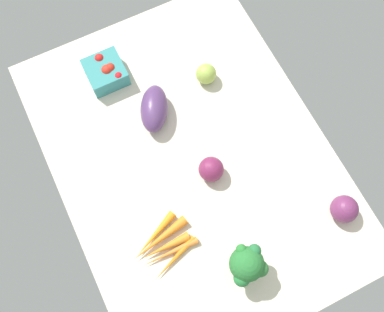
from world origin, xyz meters
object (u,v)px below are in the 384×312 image
(heirloom_tomato_green, at_px, (206,74))
(berry_basket, at_px, (106,72))
(red_onion_near_basket, at_px, (344,209))
(red_onion_center, at_px, (211,169))
(eggplant, at_px, (154,109))
(carrot_bunch, at_px, (164,244))
(broccoli_head, at_px, (247,265))

(heirloom_tomato_green, relative_size, berry_basket, 0.56)
(red_onion_near_basket, distance_m, red_onion_center, 0.37)
(red_onion_center, distance_m, heirloom_tomato_green, 0.30)
(eggplant, distance_m, heirloom_tomato_green, 0.19)
(eggplant, bearing_deg, berry_basket, -128.40)
(carrot_bunch, relative_size, berry_basket, 1.59)
(red_onion_center, height_order, heirloom_tomato_green, red_onion_center)
(red_onion_near_basket, xyz_separation_m, heirloom_tomato_green, (0.54, 0.15, -0.01))
(broccoli_head, xyz_separation_m, berry_basket, (0.69, 0.10, -0.05))
(eggplant, xyz_separation_m, heirloom_tomato_green, (0.04, -0.19, -0.01))
(red_onion_center, height_order, broccoli_head, broccoli_head)
(red_onion_near_basket, relative_size, red_onion_center, 1.06)
(red_onion_near_basket, xyz_separation_m, carrot_bunch, (0.13, 0.48, -0.03))
(red_onion_near_basket, xyz_separation_m, eggplant, (0.50, 0.33, 0.00))
(red_onion_near_basket, height_order, heirloom_tomato_green, red_onion_near_basket)
(red_onion_near_basket, height_order, carrot_bunch, red_onion_near_basket)
(red_onion_center, distance_m, broccoli_head, 0.28)
(eggplant, height_order, heirloom_tomato_green, eggplant)
(red_onion_near_basket, xyz_separation_m, broccoli_head, (-0.02, 0.31, 0.04))
(carrot_bunch, distance_m, heirloom_tomato_green, 0.52)
(red_onion_near_basket, xyz_separation_m, berry_basket, (0.68, 0.41, -0.01))
(carrot_bunch, xyz_separation_m, berry_basket, (0.54, -0.06, 0.02))
(red_onion_center, bearing_deg, heirloom_tomato_green, -24.31)
(red_onion_center, xyz_separation_m, carrot_bunch, (-0.13, 0.21, -0.02))
(red_onion_center, relative_size, broccoli_head, 0.55)
(carrot_bunch, distance_m, broccoli_head, 0.23)
(red_onion_near_basket, bearing_deg, eggplant, 33.99)
(heirloom_tomato_green, bearing_deg, broccoli_head, 163.20)
(heirloom_tomato_green, bearing_deg, red_onion_center, 155.69)
(red_onion_center, xyz_separation_m, broccoli_head, (-0.28, 0.04, 0.04))
(red_onion_near_basket, relative_size, berry_basket, 0.68)
(eggplant, relative_size, carrot_bunch, 0.83)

